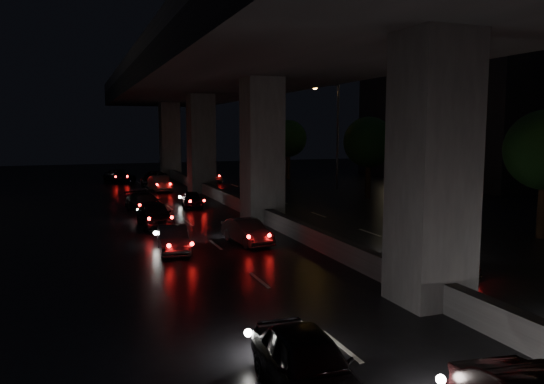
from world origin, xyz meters
TOP-DOWN VIEW (x-y plane):
  - ground at (0.00, 0.00)m, footprint 120.00×120.00m
  - viaduct at (0.00, 5.00)m, footprint 12.00×80.00m
  - median_barrier at (0.00, 5.00)m, footprint 0.45×70.00m
  - building_right_far at (27.00, 20.00)m, footprint 12.00×22.00m
  - tree_c at (11.00, 12.00)m, footprint 3.80×3.80m
  - tree_d at (11.00, 28.00)m, footprint 3.80×3.80m
  - streetlight_far at (10.97, 18.00)m, footprint 2.52×0.44m
  - car_0 at (-5.74, -13.88)m, footprint 1.74×3.87m
  - car_3 at (2.56, -6.99)m, footprint 1.66×3.85m
  - car_4 at (-6.04, -0.74)m, footprint 1.46×3.43m
  - car_5 at (-2.58, -0.23)m, footprint 1.63×3.52m
  - car_6 at (-5.93, 5.41)m, footprint 1.64×3.94m
  - car_7 at (-5.80, 10.73)m, footprint 2.37×4.33m
  - car_8 at (-2.59, 11.69)m, footprint 1.69×3.30m
  - car_9 at (-3.13, 21.94)m, footprint 1.65×3.97m
  - car_10 at (-2.94, 26.37)m, footprint 3.13×5.10m
  - car_11 at (-5.71, 30.37)m, footprint 3.09×4.92m
  - car_12 at (2.46, 27.61)m, footprint 2.20×4.07m

SIDE VIEW (x-z plane):
  - ground at x=0.00m, z-range 0.00..0.00m
  - median_barrier at x=0.00m, z-range 0.00..0.85m
  - car_8 at x=-2.59m, z-range 0.00..1.08m
  - car_4 at x=-6.04m, z-range 0.00..1.10m
  - car_3 at x=2.56m, z-range 0.00..1.10m
  - car_5 at x=-2.58m, z-range 0.00..1.12m
  - car_7 at x=-5.80m, z-range 0.00..1.19m
  - car_11 at x=-5.71m, z-range 0.00..1.27m
  - car_9 at x=-3.13m, z-range 0.00..1.28m
  - car_0 at x=-5.74m, z-range 0.00..1.29m
  - car_12 at x=2.46m, z-range 0.00..1.32m
  - car_10 at x=-2.94m, z-range 0.00..1.32m
  - car_6 at x=-5.93m, z-range 0.00..1.34m
  - tree_c at x=11.00m, z-range 1.13..7.26m
  - tree_d at x=11.00m, z-range 1.13..7.26m
  - streetlight_far at x=10.97m, z-range 1.16..10.16m
  - building_right_far at x=27.00m, z-range 0.00..15.00m
  - viaduct at x=0.00m, z-range 3.09..13.59m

